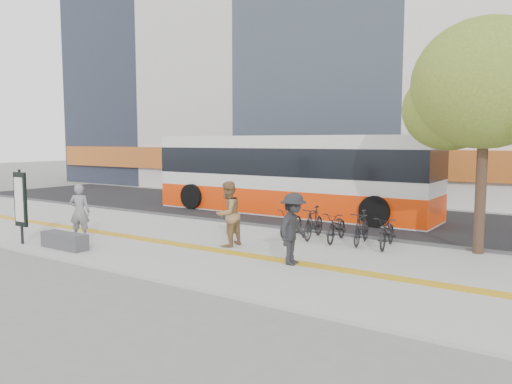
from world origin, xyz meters
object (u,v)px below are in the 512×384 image
Objects in this scene: signboard at (20,201)px; pedestrian_tan at (228,214)px; bus at (289,177)px; street_tree at (486,87)px; pedestrian_dark at (293,229)px; seated_woman at (80,212)px; bench at (65,241)px.

signboard is 6.11m from pedestrian_tan.
bus is at bearing -163.17° from pedestrian_tan.
pedestrian_dark is at bearing -131.53° from street_tree.
pedestrian_tan is 2.74m from pedestrian_dark.
seated_woman is at bearing -68.01° from pedestrian_tan.
street_tree reaches higher than pedestrian_tan.
street_tree is (11.38, 6.33, 3.15)m from signboard.
street_tree is 3.36× the size of pedestrian_tan.
bench is 12.23m from street_tree.
street_tree is at bearing -46.47° from pedestrian_dark.
bus reaches higher than signboard.
pedestrian_dark is (7.05, 0.91, 0.03)m from seated_woman.
street_tree reaches higher than bench.
seated_woman is 0.91× the size of pedestrian_tan.
pedestrian_dark is (7.85, 2.34, -0.40)m from signboard.
signboard reaches higher than pedestrian_dark.
bench is 0.73× the size of signboard.
bus is 7.14× the size of seated_woman.
seated_woman is at bearing -106.00° from bus.
signboard is 13.40m from street_tree.
street_tree reaches higher than seated_woman.
pedestrian_dark is at bearing 73.75° from pedestrian_tan.
pedestrian_dark is (2.62, -0.80, -0.05)m from pedestrian_tan.
bench is at bearing 93.28° from seated_woman.
pedestrian_dark is (6.25, 2.04, 0.66)m from bench.
bench is 0.13× the size of bus.
bus is at bearing 71.96° from signboard.
pedestrian_tan is (5.23, 3.15, -0.35)m from signboard.
signboard reaches higher than seated_woman.
street_tree is (9.78, 6.02, 4.21)m from bench.
pedestrian_dark is at bearing 155.19° from seated_woman.
signboard is at bearing -58.17° from pedestrian_tan.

